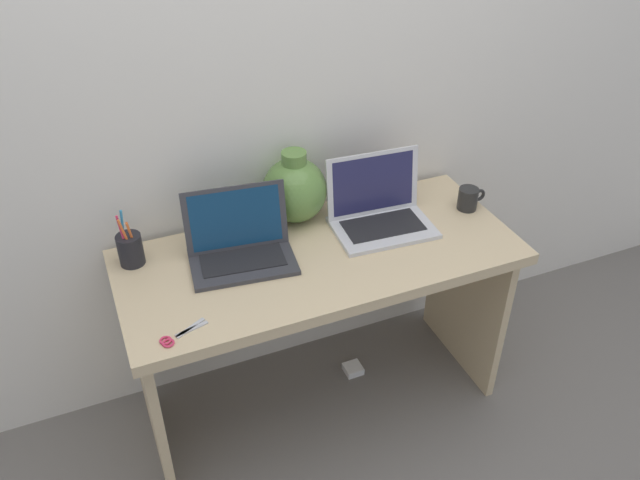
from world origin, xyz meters
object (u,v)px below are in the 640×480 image
laptop_left (239,241)px  power_brick (353,369)px  scissors (176,337)px  coffee_mug (468,198)px  green_vase (295,189)px  pen_cup (130,249)px  laptop_right (378,207)px

laptop_left → power_brick: (0.43, -0.00, -0.75)m
laptop_left → scissors: size_ratio=2.45×
coffee_mug → green_vase: bearing=163.1°
power_brick → pen_cup: bearing=172.4°
laptop_left → power_brick: size_ratio=5.08×
green_vase → pen_cup: bearing=-175.4°
green_vase → coffee_mug: (0.60, -0.18, -0.08)m
coffee_mug → pen_cup: bearing=173.5°
laptop_right → pen_cup: bearing=173.7°
scissors → power_brick: size_ratio=2.07×
green_vase → power_brick: (0.18, -0.15, -0.81)m
laptop_right → power_brick: size_ratio=5.02×
scissors → pen_cup: bearing=97.5°
green_vase → laptop_right: bearing=-28.5°
green_vase → coffee_mug: 0.63m
coffee_mug → laptop_left: bearing=177.6°
laptop_right → power_brick: (-0.08, -0.01, -0.76)m
coffee_mug → scissors: size_ratio=0.74×
coffee_mug → power_brick: 0.85m
laptop_left → power_brick: bearing=-0.3°
laptop_right → scissors: bearing=-158.7°
power_brick → laptop_right: bearing=7.1°
pen_cup → power_brick: 1.07m
coffee_mug → pen_cup: pen_cup is taller
laptop_left → green_vase: size_ratio=1.37×
laptop_left → coffee_mug: size_ratio=3.31×
green_vase → coffee_mug: bearing=-16.9°
green_vase → pen_cup: green_vase is taller
laptop_left → green_vase: 0.29m
pen_cup → power_brick: size_ratio=2.72×
laptop_left → pen_cup: laptop_left is taller
scissors → power_brick: scissors is taller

